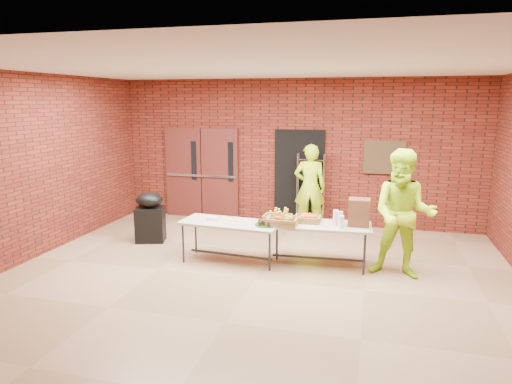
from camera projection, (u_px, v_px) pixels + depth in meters
room at (255, 178)px, 6.75m from camera, size 8.08×7.08×3.28m
double_doors at (202, 173)px, 10.67m from camera, size 1.78×0.12×2.10m
dark_doorway at (299, 177)px, 10.12m from camera, size 1.10×0.06×2.10m
bronze_plaque at (384, 157)px, 9.56m from camera, size 0.85×0.04×0.70m
wire_rack at (310, 190)px, 9.96m from camera, size 0.60×0.24×1.60m
table_left at (230, 225)px, 7.75m from camera, size 1.75×0.85×0.70m
table_right at (318, 227)px, 7.58m from camera, size 1.76×0.82×0.71m
basket_bananas at (278, 218)px, 7.71m from camera, size 0.46×0.36×0.14m
basket_oranges at (308, 219)px, 7.68m from camera, size 0.43×0.34×0.13m
basket_apples at (282, 221)px, 7.51m from camera, size 0.50×0.39×0.15m
muffin_tray at (267, 222)px, 7.53m from camera, size 0.40×0.40×0.10m
napkin_box at (213, 219)px, 7.85m from camera, size 0.16×0.11×0.05m
coffee_dispenser at (359, 212)px, 7.43m from camera, size 0.34×0.31×0.45m
cup_stack_front at (340, 219)px, 7.39m from camera, size 0.08×0.08×0.25m
cup_stack_mid at (342, 222)px, 7.25m from camera, size 0.07×0.07×0.22m
cup_stack_back at (336, 218)px, 7.47m from camera, size 0.08×0.08×0.25m
covered_grill at (150, 217)px, 8.91m from camera, size 0.64×0.58×0.98m
volunteer_woman at (310, 187)px, 9.70m from camera, size 0.72×0.53×1.83m
volunteer_man at (403, 214)px, 7.00m from camera, size 1.07×0.88×2.01m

